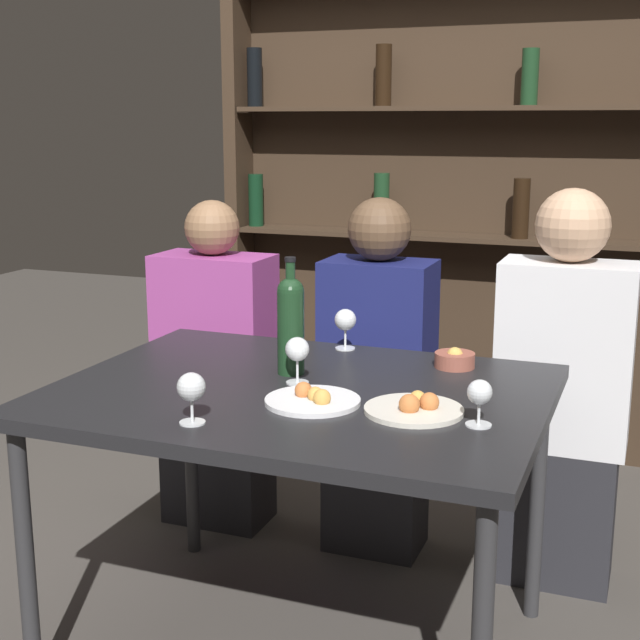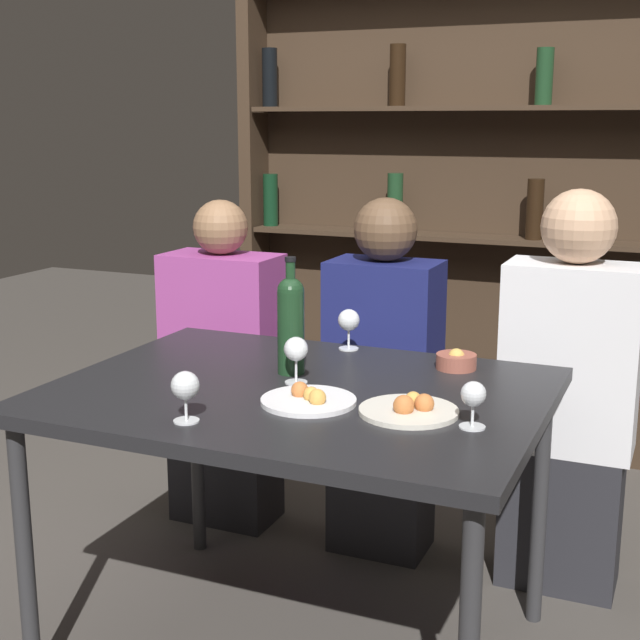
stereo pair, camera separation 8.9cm
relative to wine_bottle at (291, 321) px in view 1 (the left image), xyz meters
The scene contains 13 objects.
dining_table 0.25m from the wine_bottle, 57.39° to the right, with size 1.25×0.95×0.76m.
wine_rack_wall 1.62m from the wine_bottle, 87.35° to the left, with size 2.02×0.21×2.28m.
wine_bottle is the anchor object (origin of this frame).
wine_glass_0 0.31m from the wine_bottle, 80.72° to the left, with size 0.07×0.07×0.12m.
wine_glass_1 0.62m from the wine_bottle, 23.15° to the right, with size 0.06×0.06×0.11m.
wine_glass_2 0.11m from the wine_bottle, 57.04° to the right, with size 0.06×0.06×0.12m.
wine_glass_3 0.47m from the wine_bottle, 96.20° to the right, with size 0.07×0.07×0.12m.
food_plate_0 0.30m from the wine_bottle, 56.01° to the right, with size 0.24×0.24×0.05m.
food_plate_1 0.47m from the wine_bottle, 26.68° to the right, with size 0.24×0.24×0.05m.
snack_bowl 0.48m from the wine_bottle, 28.76° to the left, with size 0.11×0.11×0.06m.
seated_person_left 0.84m from the wine_bottle, 133.58° to the left, with size 0.40×0.22×1.17m.
seated_person_center 0.65m from the wine_bottle, 82.11° to the left, with size 0.35×0.22×1.20m.
seated_person_right 0.92m from the wine_bottle, 39.52° to the left, with size 0.40×0.22×1.24m.
Camera 1 is at (0.84, -2.04, 1.43)m, focal length 50.00 mm.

